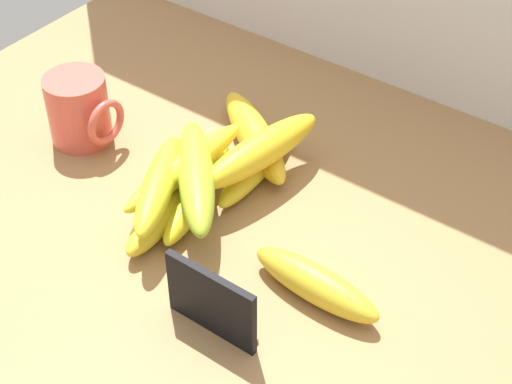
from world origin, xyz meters
TOP-DOWN VIEW (x-y plane):
  - counter_top at (0.00, 0.00)cm, footprint 110.00×76.00cm
  - chalkboard_sign at (5.89, -13.17)cm, footprint 11.00×1.80cm
  - coffee_mug at (-28.48, 2.29)cm, footprint 9.63×8.13cm
  - banana_0 at (-8.58, 13.93)cm, footprint 19.11×15.08cm
  - banana_1 at (-8.73, -4.37)cm, footprint 6.78×15.55cm
  - banana_2 at (-4.99, 9.44)cm, footprint 5.22×17.60cm
  - banana_3 at (-7.93, 1.35)cm, footprint 9.41×19.80cm
  - banana_4 at (12.10, -3.12)cm, footprint 16.18×4.91cm
  - banana_5 at (-6.85, 0.50)cm, footprint 17.13×18.19cm
  - banana_6 at (-9.35, 0.98)cm, footprint 3.97×20.58cm
  - banana_7 at (-9.45, -3.59)cm, footprint 11.63×17.50cm
  - banana_8 at (-3.67, 8.68)cm, footprint 7.22×19.60cm

SIDE VIEW (x-z plane):
  - counter_top at x=0.00cm, z-range 0.00..3.00cm
  - banana_2 at x=-4.99cm, z-range 3.00..6.34cm
  - banana_3 at x=-7.93cm, z-range 3.00..6.61cm
  - banana_1 at x=-8.73cm, z-range 3.00..6.76cm
  - banana_4 at x=12.10cm, z-range 3.00..7.11cm
  - banana_0 at x=-8.58cm, z-range 3.00..7.39cm
  - chalkboard_sign at x=5.89cm, z-range 2.66..11.06cm
  - coffee_mug at x=-28.48cm, z-range 3.00..12.42cm
  - banana_6 at x=-9.35cm, z-range 6.61..9.93cm
  - banana_8 at x=-3.67cm, z-range 6.34..10.63cm
  - banana_7 at x=-9.45cm, z-range 6.76..10.45cm
  - banana_5 at x=-6.85cm, z-range 6.61..10.85cm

